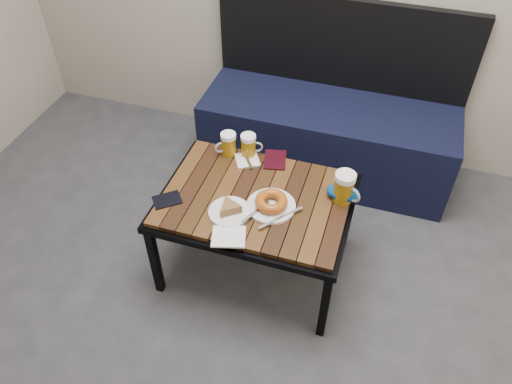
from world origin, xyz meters
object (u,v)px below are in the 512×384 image
(bench, at_px, (328,130))
(passport_navy, at_px, (167,200))
(passport_burgundy, at_px, (275,160))
(beer_mug_left, at_px, (228,144))
(plate_pie, at_px, (229,210))
(beer_mug_right, at_px, (344,187))
(plate_bagel, at_px, (271,203))
(knit_pouch, at_px, (343,193))
(beer_mug_centre, at_px, (249,145))
(cafe_table, at_px, (256,204))

(bench, xyz_separation_m, passport_navy, (-0.52, -0.98, 0.20))
(passport_navy, relative_size, passport_burgundy, 0.85)
(beer_mug_left, distance_m, plate_pie, 0.39)
(beer_mug_left, distance_m, beer_mug_right, 0.60)
(beer_mug_right, height_order, passport_navy, beer_mug_right)
(plate_bagel, bearing_deg, knit_pouch, 28.18)
(passport_burgundy, xyz_separation_m, knit_pouch, (0.35, -0.15, 0.03))
(beer_mug_left, relative_size, beer_mug_centre, 1.01)
(knit_pouch, bearing_deg, bench, 104.92)
(beer_mug_left, relative_size, plate_pie, 0.65)
(cafe_table, distance_m, knit_pouch, 0.38)
(beer_mug_centre, height_order, plate_pie, beer_mug_centre)
(cafe_table, relative_size, passport_navy, 7.09)
(beer_mug_left, height_order, plate_bagel, beer_mug_left)
(knit_pouch, bearing_deg, plate_pie, -151.86)
(beer_mug_left, distance_m, knit_pouch, 0.59)
(bench, relative_size, plate_bagel, 5.53)
(passport_navy, height_order, knit_pouch, knit_pouch)
(cafe_table, relative_size, plate_bagel, 3.32)
(plate_pie, height_order, passport_navy, plate_pie)
(beer_mug_right, relative_size, passport_burgundy, 1.03)
(beer_mug_centre, xyz_separation_m, passport_navy, (-0.24, -0.40, -0.05))
(passport_burgundy, bearing_deg, beer_mug_right, -37.18)
(plate_pie, bearing_deg, passport_navy, -177.58)
(passport_burgundy, bearing_deg, beer_mug_left, 172.53)
(beer_mug_centre, xyz_separation_m, plate_pie, (0.04, -0.39, -0.04))
(passport_burgundy, bearing_deg, knit_pouch, -35.99)
(beer_mug_centre, bearing_deg, knit_pouch, -37.15)
(beer_mug_centre, distance_m, beer_mug_right, 0.51)
(beer_mug_left, height_order, plate_pie, beer_mug_left)
(beer_mug_centre, bearing_deg, plate_bagel, -76.04)
(bench, relative_size, beer_mug_centre, 12.14)
(beer_mug_left, xyz_separation_m, plate_pie, (0.14, -0.37, -0.04))
(beer_mug_centre, xyz_separation_m, plate_bagel, (0.20, -0.30, -0.03))
(knit_pouch, bearing_deg, passport_burgundy, 156.29)
(knit_pouch, bearing_deg, beer_mug_left, 166.87)
(beer_mug_left, height_order, passport_burgundy, beer_mug_left)
(beer_mug_centre, bearing_deg, beer_mug_right, -38.13)
(beer_mug_centre, relative_size, plate_bagel, 0.46)
(cafe_table, xyz_separation_m, knit_pouch, (0.36, 0.11, 0.08))
(passport_burgundy, bearing_deg, bench, 62.87)
(cafe_table, distance_m, beer_mug_centre, 0.30)
(passport_navy, bearing_deg, beer_mug_right, 68.88)
(passport_navy, bearing_deg, bench, 112.59)
(cafe_table, xyz_separation_m, passport_burgundy, (0.01, 0.26, 0.05))
(plate_pie, height_order, plate_bagel, plate_bagel)
(cafe_table, height_order, passport_navy, passport_navy)
(beer_mug_centre, distance_m, passport_burgundy, 0.14)
(cafe_table, xyz_separation_m, beer_mug_right, (0.36, 0.10, 0.12))
(bench, xyz_separation_m, beer_mug_left, (-0.38, -0.60, 0.26))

